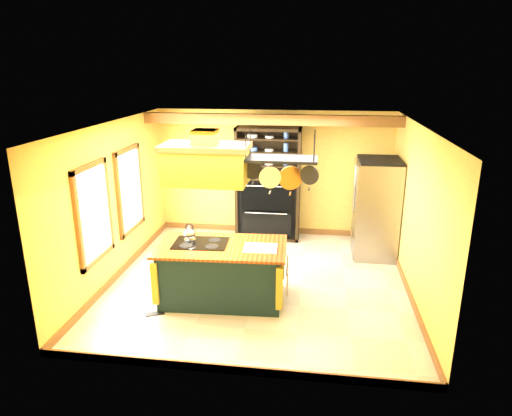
% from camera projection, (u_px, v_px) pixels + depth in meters
% --- Properties ---
extents(floor, '(5.00, 5.00, 0.00)m').
position_uv_depth(floor, '(259.00, 282.00, 7.89)').
color(floor, beige).
rests_on(floor, ground).
extents(ceiling, '(5.00, 5.00, 0.00)m').
position_uv_depth(ceiling, '(259.00, 125.00, 7.09)').
color(ceiling, white).
rests_on(ceiling, wall_back).
extents(wall_back, '(5.00, 0.02, 2.70)m').
position_uv_depth(wall_back, '(274.00, 173.00, 9.85)').
color(wall_back, '#D9A04F').
rests_on(wall_back, floor).
extents(wall_front, '(5.00, 0.02, 2.70)m').
position_uv_depth(wall_front, '(230.00, 273.00, 5.13)').
color(wall_front, '#D9A04F').
rests_on(wall_front, floor).
extents(wall_left, '(0.02, 5.00, 2.70)m').
position_uv_depth(wall_left, '(114.00, 202.00, 7.81)').
color(wall_left, '#D9A04F').
rests_on(wall_left, floor).
extents(wall_right, '(0.02, 5.00, 2.70)m').
position_uv_depth(wall_right, '(416.00, 214.00, 7.17)').
color(wall_right, '#D9A04F').
rests_on(wall_right, floor).
extents(ceiling_beam, '(5.00, 0.15, 0.20)m').
position_uv_depth(ceiling_beam, '(270.00, 120.00, 8.73)').
color(ceiling_beam, '#95552E').
rests_on(ceiling_beam, ceiling).
extents(window_near, '(0.06, 1.06, 1.56)m').
position_uv_depth(window_near, '(94.00, 213.00, 7.04)').
color(window_near, '#95552E').
rests_on(window_near, wall_left).
extents(window_far, '(0.06, 1.06, 1.56)m').
position_uv_depth(window_far, '(130.00, 190.00, 8.36)').
color(window_far, '#95552E').
rests_on(window_far, wall_left).
extents(kitchen_island, '(2.06, 1.22, 1.11)m').
position_uv_depth(kitchen_island, '(222.00, 272.00, 7.19)').
color(kitchen_island, black).
rests_on(kitchen_island, floor).
extents(range_hood, '(1.28, 0.73, 0.80)m').
position_uv_depth(range_hood, '(206.00, 162.00, 6.69)').
color(range_hood, gold).
rests_on(range_hood, ceiling).
extents(pot_rack, '(1.11, 0.52, 0.88)m').
position_uv_depth(pot_rack, '(281.00, 165.00, 6.55)').
color(pot_rack, black).
rests_on(pot_rack, ceiling).
extents(refrigerator, '(0.81, 0.96, 1.87)m').
position_uv_depth(refrigerator, '(376.00, 210.00, 8.78)').
color(refrigerator, gray).
rests_on(refrigerator, floor).
extents(hutch, '(1.35, 0.61, 2.38)m').
position_uv_depth(hutch, '(268.00, 196.00, 9.75)').
color(hutch, black).
rests_on(hutch, floor).
extents(floor_register, '(0.30, 0.23, 0.01)m').
position_uv_depth(floor_register, '(155.00, 314.00, 6.88)').
color(floor_register, black).
rests_on(floor_register, floor).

